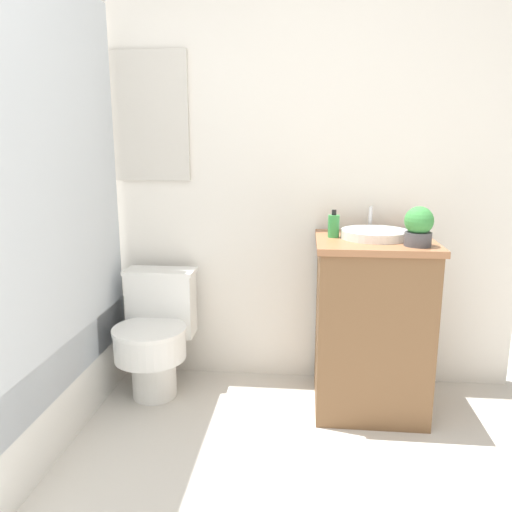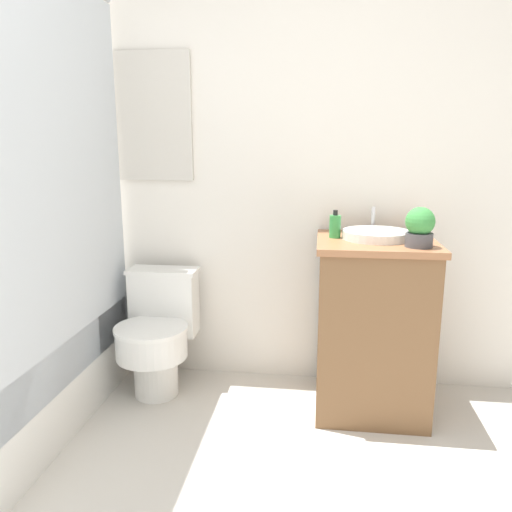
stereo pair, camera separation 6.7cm
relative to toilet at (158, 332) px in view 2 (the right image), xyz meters
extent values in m
cube|color=white|center=(0.24, 0.28, 0.93)|extent=(3.25, 0.05, 2.50)
cube|color=beige|center=(-0.05, 0.24, 1.10)|extent=(0.41, 0.02, 0.65)
cube|color=silver|center=(-0.05, 0.24, 1.10)|extent=(0.38, 0.01, 0.62)
cube|color=white|center=(-0.56, -0.42, -0.09)|extent=(0.65, 1.36, 0.45)
cube|color=silver|center=(-0.25, -0.42, 0.78)|extent=(0.01, 1.25, 1.70)
cylinder|color=white|center=(0.00, -0.05, -0.21)|extent=(0.23, 0.23, 0.23)
cylinder|color=white|center=(0.00, -0.09, -0.02)|extent=(0.36, 0.36, 0.14)
cylinder|color=white|center=(0.00, -0.09, 0.06)|extent=(0.37, 0.37, 0.02)
cube|color=white|center=(0.00, 0.13, 0.12)|extent=(0.35, 0.16, 0.34)
cube|color=white|center=(0.00, 0.13, 0.30)|extent=(0.37, 0.16, 0.02)
cube|color=brown|center=(1.08, -0.03, 0.09)|extent=(0.52, 0.50, 0.81)
cube|color=#9E6642|center=(1.08, -0.03, 0.51)|extent=(0.55, 0.53, 0.03)
cylinder|color=white|center=(1.08, -0.01, 0.54)|extent=(0.32, 0.32, 0.04)
cylinder|color=silver|center=(1.08, 0.18, 0.59)|extent=(0.02, 0.02, 0.13)
cylinder|color=green|center=(0.89, 0.00, 0.58)|extent=(0.05, 0.05, 0.11)
cylinder|color=black|center=(0.89, 0.00, 0.64)|extent=(0.02, 0.02, 0.02)
cylinder|color=#4C4C51|center=(1.25, -0.17, 0.55)|extent=(0.12, 0.12, 0.06)
sphere|color=#3D8E42|center=(1.25, -0.17, 0.63)|extent=(0.12, 0.12, 0.12)
camera|label=1|loc=(0.76, -2.36, 0.95)|focal=35.00mm
camera|label=2|loc=(0.83, -2.35, 0.95)|focal=35.00mm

